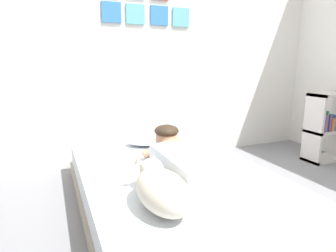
{
  "coord_description": "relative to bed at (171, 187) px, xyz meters",
  "views": [
    {
      "loc": [
        -0.99,
        -1.31,
        1.06
      ],
      "look_at": [
        -0.1,
        0.83,
        0.55
      ],
      "focal_mm": 30.52,
      "sensor_mm": 36.0,
      "label": 1
    }
  ],
  "objects": [
    {
      "name": "ground_plane",
      "position": [
        0.2,
        -0.53,
        -0.15
      ],
      "size": [
        12.38,
        12.38,
        0.0
      ],
      "primitive_type": "plane",
      "color": "gray"
    },
    {
      "name": "back_wall",
      "position": [
        0.2,
        1.15,
        1.1
      ],
      "size": [
        4.19,
        0.12,
        2.5
      ],
      "color": "silver",
      "rests_on": "ground"
    },
    {
      "name": "bed",
      "position": [
        0.0,
        0.0,
        0.0
      ],
      "size": [
        1.31,
        1.97,
        0.3
      ],
      "color": "gray",
      "rests_on": "ground"
    },
    {
      "name": "pillow",
      "position": [
        0.1,
        0.65,
        0.21
      ],
      "size": [
        0.52,
        0.32,
        0.11
      ],
      "primitive_type": "ellipsoid",
      "color": "silver",
      "rests_on": "bed"
    },
    {
      "name": "person_lying",
      "position": [
        0.07,
        -0.11,
        0.26
      ],
      "size": [
        0.43,
        0.92,
        0.27
      ],
      "color": "silver",
      "rests_on": "bed"
    },
    {
      "name": "dog",
      "position": [
        -0.27,
        -0.51,
        0.26
      ],
      "size": [
        0.26,
        0.57,
        0.21
      ],
      "color": "beige",
      "rests_on": "bed"
    },
    {
      "name": "coffee_cup",
      "position": [
        0.23,
        0.34,
        0.19
      ],
      "size": [
        0.12,
        0.09,
        0.07
      ],
      "color": "#D84C47",
      "rests_on": "bed"
    },
    {
      "name": "cell_phone",
      "position": [
        -0.05,
        -0.05,
        0.16
      ],
      "size": [
        0.07,
        0.14,
        0.01
      ],
      "primitive_type": "cube",
      "color": "black",
      "rests_on": "bed"
    },
    {
      "name": "bookshelf",
      "position": [
        1.98,
        0.31,
        0.24
      ],
      "size": [
        0.45,
        0.24,
        0.75
      ],
      "color": "silver",
      "rests_on": "ground"
    }
  ]
}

